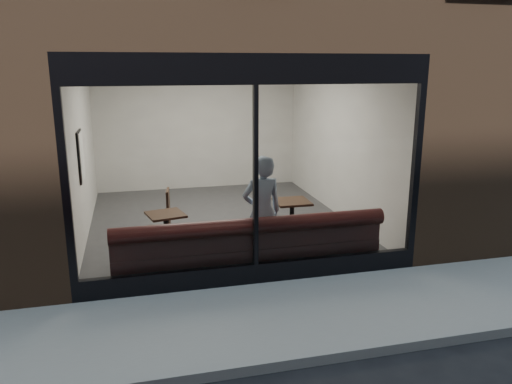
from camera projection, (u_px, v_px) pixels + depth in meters
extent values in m
plane|color=black|center=(303.00, 363.00, 5.26)|extent=(120.00, 120.00, 0.00)
cube|color=gray|center=(276.00, 317.00, 6.20)|extent=(40.00, 2.00, 0.01)
cube|color=gray|center=(304.00, 360.00, 5.20)|extent=(40.00, 0.10, 0.12)
cube|color=brown|center=(35.00, 130.00, 11.50)|extent=(2.50, 12.00, 3.20)
cube|color=brown|center=(338.00, 121.00, 13.27)|extent=(2.50, 12.00, 3.20)
cube|color=brown|center=(184.00, 114.00, 15.21)|extent=(5.00, 6.00, 3.20)
plane|color=#2D2D30|center=(220.00, 221.00, 9.96)|extent=(6.00, 6.00, 0.00)
plane|color=white|center=(217.00, 57.00, 9.18)|extent=(6.00, 6.00, 0.00)
plane|color=beige|center=(197.00, 125.00, 12.38)|extent=(5.00, 0.00, 5.00)
plane|color=beige|center=(82.00, 148.00, 8.98)|extent=(0.00, 6.00, 6.00)
plane|color=beige|center=(339.00, 138.00, 10.16)|extent=(0.00, 6.00, 6.00)
cube|color=black|center=(256.00, 273.00, 7.15)|extent=(5.00, 0.10, 0.30)
cube|color=black|center=(256.00, 69.00, 6.45)|extent=(5.00, 0.10, 0.40)
cube|color=black|center=(256.00, 178.00, 6.81)|extent=(0.06, 0.10, 2.50)
plane|color=white|center=(256.00, 179.00, 6.78)|extent=(4.80, 0.00, 4.80)
cube|color=#3B1615|center=(249.00, 258.00, 7.51)|extent=(4.00, 0.55, 0.45)
imported|color=#889EB9|center=(262.00, 212.00, 7.62)|extent=(0.68, 0.49, 1.74)
cube|color=black|center=(166.00, 215.00, 7.94)|extent=(0.66, 0.66, 0.04)
cube|color=black|center=(292.00, 202.00, 8.69)|extent=(0.60, 0.60, 0.04)
cube|color=black|center=(158.00, 229.00, 8.81)|extent=(0.44, 0.44, 0.04)
cube|color=white|center=(82.00, 156.00, 8.45)|extent=(0.02, 0.60, 0.80)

